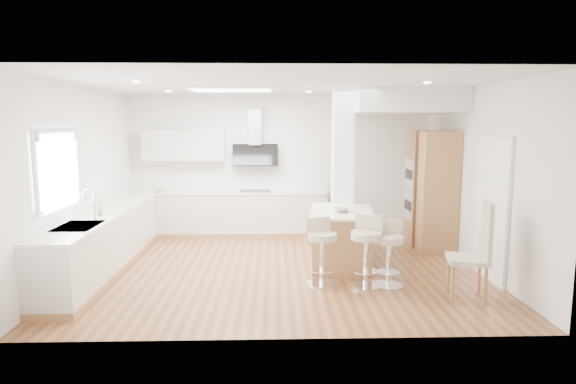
{
  "coord_description": "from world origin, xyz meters",
  "views": [
    {
      "loc": [
        -0.12,
        -7.24,
        2.23
      ],
      "look_at": [
        0.1,
        0.4,
        1.13
      ],
      "focal_mm": 30.0,
      "sensor_mm": 36.0,
      "label": 1
    }
  ],
  "objects_px": {
    "peninsula": "(341,237)",
    "bar_stool_b": "(367,247)",
    "bar_stool_c": "(389,250)",
    "dining_chair": "(477,248)",
    "bar_stool_a": "(322,248)"
  },
  "relations": [
    {
      "from": "peninsula",
      "to": "bar_stool_b",
      "type": "bearing_deg",
      "value": -73.0
    },
    {
      "from": "peninsula",
      "to": "bar_stool_b",
      "type": "distance_m",
      "value": 1.09
    },
    {
      "from": "bar_stool_b",
      "to": "bar_stool_c",
      "type": "distance_m",
      "value": 0.31
    },
    {
      "from": "bar_stool_b",
      "to": "dining_chair",
      "type": "xyz_separation_m",
      "value": [
        1.31,
        -0.51,
        0.12
      ]
    },
    {
      "from": "bar_stool_b",
      "to": "bar_stool_c",
      "type": "relative_size",
      "value": 1.08
    },
    {
      "from": "bar_stool_a",
      "to": "bar_stool_c",
      "type": "height_order",
      "value": "bar_stool_a"
    },
    {
      "from": "peninsula",
      "to": "bar_stool_c",
      "type": "relative_size",
      "value": 1.69
    },
    {
      "from": "bar_stool_b",
      "to": "bar_stool_c",
      "type": "xyz_separation_m",
      "value": [
        0.31,
        -0.0,
        -0.04
      ]
    },
    {
      "from": "peninsula",
      "to": "dining_chair",
      "type": "distance_m",
      "value": 2.19
    },
    {
      "from": "bar_stool_a",
      "to": "dining_chair",
      "type": "height_order",
      "value": "dining_chair"
    },
    {
      "from": "bar_stool_c",
      "to": "dining_chair",
      "type": "height_order",
      "value": "dining_chair"
    },
    {
      "from": "bar_stool_b",
      "to": "bar_stool_c",
      "type": "height_order",
      "value": "bar_stool_b"
    },
    {
      "from": "peninsula",
      "to": "bar_stool_a",
      "type": "distance_m",
      "value": 1.04
    },
    {
      "from": "peninsula",
      "to": "dining_chair",
      "type": "xyz_separation_m",
      "value": [
        1.5,
        -1.57,
        0.23
      ]
    },
    {
      "from": "bar_stool_c",
      "to": "dining_chair",
      "type": "bearing_deg",
      "value": -20.42
    }
  ]
}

